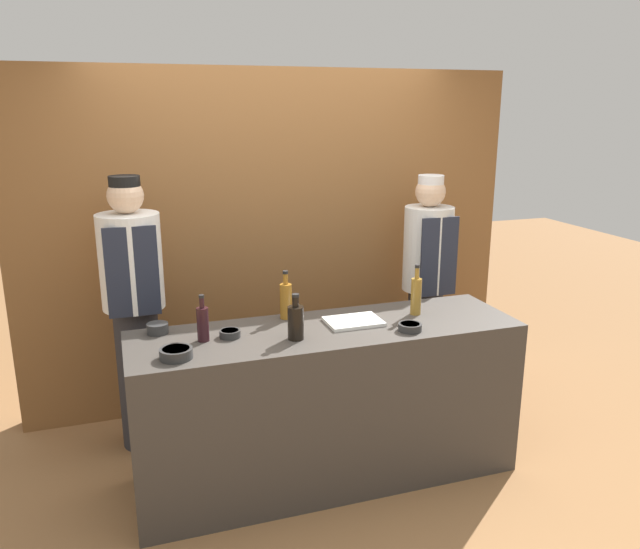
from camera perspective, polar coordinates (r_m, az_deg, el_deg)
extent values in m
plane|color=olive|center=(3.94, 0.62, -17.80)|extent=(14.00, 14.00, 0.00)
cube|color=brown|center=(4.56, -4.33, 3.19)|extent=(3.58, 0.18, 2.40)
cube|color=#3D3833|center=(3.71, 0.64, -11.73)|extent=(2.21, 0.64, 0.94)
cylinder|color=#2D2D2D|center=(3.51, 8.22, -4.78)|extent=(0.13, 0.13, 0.04)
cylinder|color=green|center=(3.50, 8.23, -4.55)|extent=(0.11, 0.11, 0.01)
cylinder|color=#2D2D2D|center=(3.19, -13.02, -7.04)|extent=(0.16, 0.16, 0.05)
cylinder|color=yellow|center=(3.18, -13.04, -6.73)|extent=(0.13, 0.13, 0.02)
cylinder|color=#2D2D2D|center=(3.55, -14.63, -4.79)|extent=(0.12, 0.12, 0.06)
cylinder|color=#703384|center=(3.54, -14.65, -4.48)|extent=(0.10, 0.10, 0.02)
cylinder|color=#2D2D2D|center=(3.41, -8.24, -5.37)|extent=(0.11, 0.11, 0.04)
cylinder|color=silver|center=(3.41, -8.24, -5.15)|extent=(0.09, 0.09, 0.01)
cube|color=white|center=(3.60, 3.09, -4.31)|extent=(0.31, 0.23, 0.02)
cylinder|color=black|center=(3.36, -10.66, -4.51)|extent=(0.06, 0.06, 0.18)
cylinder|color=black|center=(3.32, -10.76, -2.56)|extent=(0.03, 0.03, 0.06)
cylinder|color=black|center=(3.31, -10.79, -1.97)|extent=(0.03, 0.03, 0.02)
cylinder|color=#9E661E|center=(3.65, -3.14, -2.47)|extent=(0.07, 0.07, 0.21)
cylinder|color=#9E661E|center=(3.61, -3.18, -0.42)|extent=(0.03, 0.03, 0.06)
cylinder|color=black|center=(3.60, -3.18, 0.20)|extent=(0.03, 0.03, 0.02)
cylinder|color=olive|center=(3.76, 8.77, -2.00)|extent=(0.06, 0.06, 0.22)
cylinder|color=olive|center=(3.72, 8.86, 0.11)|extent=(0.03, 0.03, 0.07)
cylinder|color=black|center=(3.71, 8.89, 0.75)|extent=(0.03, 0.03, 0.02)
cylinder|color=black|center=(3.33, -2.23, -4.45)|extent=(0.09, 0.09, 0.18)
cylinder|color=black|center=(3.29, -2.25, -2.51)|extent=(0.03, 0.03, 0.06)
cylinder|color=black|center=(3.28, -2.26, -1.92)|extent=(0.04, 0.04, 0.02)
cylinder|color=#28282D|center=(4.20, -16.11, -8.97)|extent=(0.27, 0.27, 0.94)
cylinder|color=white|center=(3.96, -16.92, 1.16)|extent=(0.38, 0.38, 0.59)
cube|color=#232838|center=(3.79, -16.79, 0.20)|extent=(0.30, 0.02, 0.54)
sphere|color=beige|center=(3.89, -17.37, 6.89)|extent=(0.21, 0.21, 0.21)
cylinder|color=black|center=(3.88, -17.46, 8.06)|extent=(0.18, 0.18, 0.07)
cylinder|color=#28282D|center=(4.71, 9.43, -6.36)|extent=(0.25, 0.25, 0.86)
cylinder|color=silver|center=(4.50, 9.83, 2.34)|extent=(0.35, 0.35, 0.60)
cube|color=#232838|center=(4.36, 10.83, 1.57)|extent=(0.28, 0.02, 0.55)
sphere|color=beige|center=(4.42, 10.07, 7.46)|extent=(0.21, 0.21, 0.21)
cylinder|color=white|center=(4.42, 10.11, 8.47)|extent=(0.18, 0.18, 0.07)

